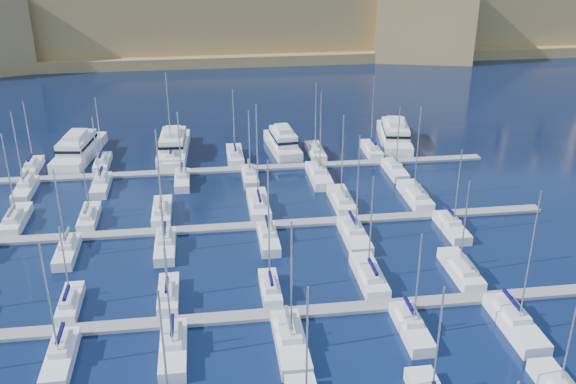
{
  "coord_description": "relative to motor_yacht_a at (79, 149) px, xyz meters",
  "views": [
    {
      "loc": [
        -7.17,
        -71.37,
        41.49
      ],
      "look_at": [
        3.4,
        6.0,
        6.94
      ],
      "focal_mm": 40.0,
      "sensor_mm": 36.0,
      "label": 1
    }
  ],
  "objects": [
    {
      "name": "ground",
      "position": [
        29.99,
        -42.05,
        -1.73
      ],
      "size": [
        600.0,
        600.0,
        0.0
      ],
      "primitive_type": "plane",
      "color": "black",
      "rests_on": "ground"
    },
    {
      "name": "pontoon_mid_near",
      "position": [
        29.99,
        -54.05,
        -1.53
      ],
      "size": [
        84.0,
        2.0,
        0.4
      ],
      "primitive_type": "cube",
      "color": "slate",
      "rests_on": "ground"
    },
    {
      "name": "pontoon_mid_far",
      "position": [
        29.99,
        -32.05,
        -1.53
      ],
      "size": [
        84.0,
        2.0,
        0.4
      ],
      "primitive_type": "cube",
      "color": "slate",
      "rests_on": "ground"
    },
    {
      "name": "pontoon_far",
      "position": [
        29.99,
        -10.05,
        -1.53
      ],
      "size": [
        84.0,
        2.0,
        0.4
      ],
      "primitive_type": "cube",
      "color": "slate",
      "rests_on": "ground"
    },
    {
      "name": "sailboat_13",
      "position": [
        6.68,
        -49.48,
        -1.03
      ],
      "size": [
        2.2,
        7.34,
        10.43
      ],
      "color": "silver",
      "rests_on": "ground"
    },
    {
      "name": "sailboat_14",
      "position": [
        17.63,
        -49.25,
        -1.01
      ],
      "size": [
        2.34,
        7.8,
        11.97
      ],
      "color": "silver",
      "rests_on": "ground"
    },
    {
      "name": "sailboat_15",
      "position": [
        29.43,
        -49.5,
        -1.01
      ],
      "size": [
        2.19,
        7.29,
        11.84
      ],
      "color": "silver",
      "rests_on": "ground"
    },
    {
      "name": "sailboat_16",
      "position": [
        41.65,
        -48.42,
        -0.98
      ],
      "size": [
        2.85,
        9.51,
        13.89
      ],
      "color": "silver",
      "rests_on": "ground"
    },
    {
      "name": "sailboat_17",
      "position": [
        53.25,
        -48.54,
        -0.99
      ],
      "size": [
        2.78,
        9.26,
        12.69
      ],
      "color": "silver",
      "rests_on": "ground"
    },
    {
      "name": "sailboat_19",
      "position": [
        7.41,
        -59.25,
        -0.99
      ],
      "size": [
        2.59,
        8.62,
        14.04
      ],
      "color": "silver",
      "rests_on": "ground"
    },
    {
      "name": "sailboat_20",
      "position": [
        18.47,
        -59.43,
        -0.99
      ],
      "size": [
        2.7,
        8.98,
        12.92
      ],
      "color": "silver",
      "rests_on": "ground"
    },
    {
      "name": "sailboat_21",
      "position": [
        30.36,
        -59.98,
        -0.96
      ],
      "size": [
        3.03,
        10.11,
        15.16
      ],
      "color": "silver",
      "rests_on": "ground"
    },
    {
      "name": "sailboat_22",
      "position": [
        43.48,
        -59.21,
        -1.0
      ],
      "size": [
        2.56,
        8.54,
        12.49
      ],
      "color": "silver",
      "rests_on": "ground"
    },
    {
      "name": "sailboat_23",
      "position": [
        54.77,
        -60.01,
        -0.95
      ],
      "size": [
        3.05,
        10.17,
        16.83
      ],
      "color": "silver",
      "rests_on": "ground"
    },
    {
      "name": "sailboat_24",
      "position": [
        -4.69,
        -26.56,
        -0.98
      ],
      "size": [
        2.76,
        9.21,
        13.81
      ],
      "color": "silver",
      "rests_on": "ground"
    },
    {
      "name": "sailboat_25",
      "position": [
        5.59,
        -27.03,
        -1.0
      ],
      "size": [
        2.48,
        8.25,
        12.5
      ],
      "color": "silver",
      "rests_on": "ground"
    },
    {
      "name": "sailboat_26",
      "position": [
        15.96,
        -26.66,
        -0.99
      ],
      "size": [
        2.7,
        9.02,
        13.58
      ],
      "color": "silver",
      "rests_on": "ground"
    },
    {
      "name": "sailboat_27",
      "position": [
        30.25,
        -26.19,
        -0.96
      ],
      "size": [
        2.99,
        9.97,
        16.42
      ],
      "color": "silver",
      "rests_on": "ground"
    },
    {
      "name": "sailboat_28",
      "position": [
        42.97,
        -26.4,
        -0.98
      ],
      "size": [
        2.86,
        9.54,
        14.38
      ],
      "color": "silver",
      "rests_on": "ground"
    },
    {
      "name": "sailboat_29",
      "position": [
        54.67,
        -26.18,
        -0.97
      ],
      "size": [
        3.0,
        9.99,
        15.14
      ],
      "color": "silver",
      "rests_on": "ground"
    },
    {
      "name": "sailboat_31",
      "position": [
        4.22,
        -37.06,
        -1.0
      ],
      "size": [
        2.47,
        8.23,
        12.75
      ],
      "color": "silver",
      "rests_on": "ground"
    },
    {
      "name": "sailboat_32",
      "position": [
        16.83,
        -37.32,
        -1.0
      ],
      "size": [
        2.63,
        8.77,
        12.49
      ],
      "color": "silver",
      "rests_on": "ground"
    },
    {
      "name": "sailboat_33",
      "position": [
        30.56,
        -37.11,
        -1.0
      ],
      "size": [
        2.5,
        8.33,
        12.59
      ],
      "color": "silver",
      "rests_on": "ground"
    },
    {
      "name": "sailboat_34",
      "position": [
        42.27,
        -37.85,
        -0.96
      ],
      "size": [
        2.95,
        9.83,
        15.59
      ],
      "color": "silver",
      "rests_on": "ground"
    },
    {
      "name": "sailboat_35",
      "position": [
        56.36,
        -37.24,
        -1.0
      ],
      "size": [
        2.58,
        8.59,
        12.69
      ],
      "color": "silver",
      "rests_on": "ground"
    },
    {
      "name": "sailboat_36",
      "position": [
        -6.95,
        -5.26,
        -1.0
      ],
      "size": [
        2.34,
        7.79,
        12.54
      ],
      "color": "silver",
      "rests_on": "ground"
    },
    {
      "name": "sailboat_37",
      "position": [
        4.75,
        -5.11,
        -1.0
      ],
      "size": [
        2.43,
        8.1,
        12.68
      ],
      "color": "silver",
      "rests_on": "ground"
    },
    {
      "name": "sailboat_38",
      "position": [
        16.75,
        -4.14,
        -0.96
      ],
      "size": [
        3.02,
        10.06,
        16.2
      ],
      "color": "silver",
      "rests_on": "ground"
    },
    {
      "name": "sailboat_39",
      "position": [
        28.02,
        -4.55,
        -0.99
      ],
      "size": [
        2.77,
        9.23,
        13.04
      ],
      "color": "silver",
      "rests_on": "ground"
    },
    {
      "name": "sailboat_40",
      "position": [
        42.77,
        -4.72,
        -0.99
      ],
      "size": [
        2.67,
        8.89,
        13.73
      ],
      "color": "silver",
      "rests_on": "ground"
    },
    {
      "name": "sailboat_41",
      "position": [
        53.21,
        -4.94,
        -0.98
      ],
      "size": [
        2.53,
        8.45,
        14.71
      ],
      "color": "silver",
      "rests_on": "ground"
    },
    {
      "name": "sailboat_42",
      "position": [
        -5.92,
        -15.31,
        -0.99
      ],
      "size": [
        2.62,
        8.73,
        13.93
      ],
      "color": "silver",
      "rests_on": "ground"
    },
    {
      "name": "sailboat_43",
      "position": [
        5.79,
        -15.24,
        -1.0
      ],
      "size": [
        2.58,
        8.6,
        12.56
      ],
      "color": "silver",
      "rests_on": "ground"
    },
    {
      "name": "sailboat_44",
      "position": [
        18.72,
        -14.92,
        -1.0
      ],
      "size": [
        2.38,
        7.94,
        12.75
      ],
      "color": "silver",
      "rests_on": "ground"
    },
    {
      "name": "sailboat_45",
      "position": [
        29.87,
        -14.93,
        -1.0
      ],
      "size": [
        2.39,
        7.97,
        12.55
      ],
      "color": "silver",
      "rests_on": "ground"
    },
    {
      "name": "sailboat_46",
      "position": [
        41.34,
        -16.02,
        -0.96
      ],
      "size": [
        3.05,
        10.18,
        15.46
      ],
      "color": "silver",
      "rests_on": "ground"
    },
    {
      "name": "sailboat_47",
      "position": [
        54.65,
        -15.24,
        -1.0
      ],
      "size": [
        2.58,
        8.6,
        12.38
      ],
      "color": "silver",
      "rests_on": "ground"
    },
    {
      "name": "motor_yacht_a",
      "position": [
        0.0,
        0.0,
        0.0
      ],
      "size": [
        7.91,
        18.39,
        5.25
      ],
      "color": "silver",
      "rests_on": "ground"
    },
    {
      "name": "motor_yacht_b",
      "position": [
        17.02,
        -0.5,
        -0.0
      ],
      "size": [
        5.87,
        16.99,
        5.25
      ],
      "color": "silver",
      "rests_on": "ground"
    },
    {
      "name": "motor_yacht_c",
      "position": [
        37.11,
        -1.61,
        -0.0
      ],
      "size": [
        5.67,
        14.78,
        5.25
      ],
      "color": "silver",
      "rests_on": "ground"
    },
    {
      "name": "motor_yacht_d",
      "position": [
        58.95,
        -0.25,
        0.0
      ],
      "size": [
        8.13,
        17.9,
        5.25
      ],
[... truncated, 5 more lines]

